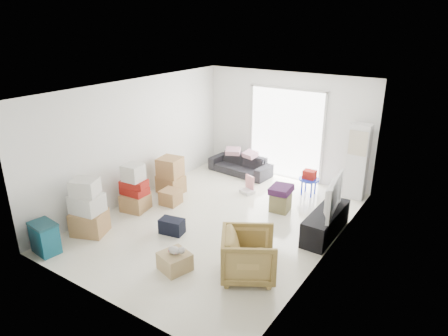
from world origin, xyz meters
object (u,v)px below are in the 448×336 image
at_px(armchair, 249,253).
at_px(storage_bins, 45,238).
at_px(ac_tower, 357,162).
at_px(sofa, 240,161).
at_px(tv_console, 326,223).
at_px(kids_table, 309,178).
at_px(ottoman, 280,202).
at_px(television, 327,207).
at_px(wood_crate, 175,261).

xyz_separation_m(armchair, storage_bins, (-3.34, -1.38, -0.14)).
bearing_deg(ac_tower, sofa, -177.13).
xyz_separation_m(tv_console, armchair, (-0.56, -1.97, 0.18)).
xyz_separation_m(tv_console, kids_table, (-0.98, 1.56, 0.18)).
relative_size(armchair, kids_table, 1.41).
bearing_deg(ottoman, armchair, -75.78).
bearing_deg(television, sofa, 50.58).
xyz_separation_m(television, kids_table, (-0.98, 1.56, -0.14)).
bearing_deg(storage_bins, wood_crate, 21.06).
bearing_deg(sofa, armchair, -52.14).
bearing_deg(kids_table, ac_tower, 25.56).
xyz_separation_m(tv_console, ottoman, (-1.17, 0.44, -0.05)).
bearing_deg(ac_tower, wood_crate, -109.77).
distance_m(storage_bins, kids_table, 5.70).
bearing_deg(tv_console, wood_crate, -123.83).
xyz_separation_m(ac_tower, kids_table, (-0.93, -0.45, -0.44)).
distance_m(television, wood_crate, 3.01).
bearing_deg(sofa, tv_console, -26.57).
xyz_separation_m(tv_console, wood_crate, (-1.66, -2.48, -0.10)).
xyz_separation_m(television, sofa, (-3.05, 1.86, -0.24)).
relative_size(ac_tower, tv_console, 1.18).
bearing_deg(wood_crate, television, 56.17).
bearing_deg(armchair, television, -47.11).
relative_size(ac_tower, sofa, 1.03).
relative_size(television, armchair, 1.35).
height_order(television, armchair, armchair).
bearing_deg(tv_console, ac_tower, 91.43).
height_order(television, wood_crate, television).
relative_size(tv_console, sofa, 0.88).
xyz_separation_m(television, wood_crate, (-1.66, -2.48, -0.42)).
bearing_deg(sofa, television, -26.57).
distance_m(armchair, wood_crate, 1.25).
bearing_deg(kids_table, armchair, -83.07).
bearing_deg(kids_table, sofa, 171.80).
height_order(sofa, wood_crate, sofa).
bearing_deg(television, ottoman, 61.28).
height_order(television, ottoman, television).
xyz_separation_m(armchair, wood_crate, (-1.11, -0.51, -0.28)).
bearing_deg(ottoman, wood_crate, -99.64).
bearing_deg(kids_table, ottoman, -99.20).
distance_m(tv_console, television, 0.32).
bearing_deg(television, wood_crate, 138.10).
relative_size(ac_tower, kids_table, 2.87).
xyz_separation_m(sofa, storage_bins, (-0.85, -5.20, -0.04)).
relative_size(ottoman, kids_table, 0.64).
xyz_separation_m(tv_console, storage_bins, (-3.90, -3.34, 0.04)).
bearing_deg(sofa, wood_crate, -67.51).
height_order(sofa, storage_bins, sofa).
bearing_deg(sofa, kids_table, -3.42).
xyz_separation_m(sofa, wood_crate, (1.38, -4.33, -0.18)).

